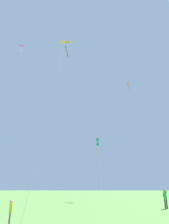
{
  "coord_description": "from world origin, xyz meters",
  "views": [
    {
      "loc": [
        -1.05,
        -4.64,
        1.74
      ],
      "look_at": [
        -3.0,
        25.39,
        12.5
      ],
      "focal_mm": 34.32,
      "sensor_mm": 36.0,
      "label": 1
    }
  ],
  "objects_px": {
    "person_far_back": "(165,197)",
    "kite_teal_box": "(98,143)",
    "kite_orange_box": "(129,87)",
    "person_child_small": "(10,210)",
    "kite_yellow_diamond": "(65,48)",
    "kite_pink_low": "(19,54)"
  },
  "relations": [
    {
      "from": "person_far_back",
      "to": "kite_teal_box",
      "type": "bearing_deg",
      "value": 111.37
    },
    {
      "from": "kite_orange_box",
      "to": "person_child_small",
      "type": "bearing_deg",
      "value": -108.97
    },
    {
      "from": "kite_yellow_diamond",
      "to": "kite_pink_low",
      "type": "relative_size",
      "value": 0.52
    },
    {
      "from": "kite_orange_box",
      "to": "kite_pink_low",
      "type": "height_order",
      "value": "kite_pink_low"
    },
    {
      "from": "kite_yellow_diamond",
      "to": "person_child_small",
      "type": "bearing_deg",
      "value": -104.92
    },
    {
      "from": "kite_pink_low",
      "to": "person_far_back",
      "type": "height_order",
      "value": "kite_pink_low"
    },
    {
      "from": "kite_teal_box",
      "to": "person_far_back",
      "type": "distance_m",
      "value": 18.7
    },
    {
      "from": "kite_orange_box",
      "to": "person_child_small",
      "type": "xyz_separation_m",
      "value": [
        -11.8,
        -34.31,
        -23.46
      ]
    },
    {
      "from": "person_far_back",
      "to": "kite_orange_box",
      "type": "bearing_deg",
      "value": 86.7
    },
    {
      "from": "kite_yellow_diamond",
      "to": "kite_teal_box",
      "type": "height_order",
      "value": "kite_yellow_diamond"
    },
    {
      "from": "kite_teal_box",
      "to": "kite_pink_low",
      "type": "height_order",
      "value": "kite_pink_low"
    },
    {
      "from": "kite_orange_box",
      "to": "person_far_back",
      "type": "bearing_deg",
      "value": -93.3
    },
    {
      "from": "kite_yellow_diamond",
      "to": "person_far_back",
      "type": "bearing_deg",
      "value": 27.97
    },
    {
      "from": "kite_yellow_diamond",
      "to": "kite_orange_box",
      "type": "bearing_deg",
      "value": 70.29
    },
    {
      "from": "person_child_small",
      "to": "person_far_back",
      "type": "xyz_separation_m",
      "value": [
        10.4,
        10.17,
        0.29
      ]
    },
    {
      "from": "person_far_back",
      "to": "person_child_small",
      "type": "bearing_deg",
      "value": -135.65
    },
    {
      "from": "kite_pink_low",
      "to": "kite_teal_box",
      "type": "bearing_deg",
      "value": 4.43
    },
    {
      "from": "person_child_small",
      "to": "kite_pink_low",
      "type": "bearing_deg",
      "value": 114.6
    },
    {
      "from": "kite_yellow_diamond",
      "to": "person_far_back",
      "type": "relative_size",
      "value": 9.22
    },
    {
      "from": "kite_orange_box",
      "to": "kite_pink_low",
      "type": "relative_size",
      "value": 0.84
    },
    {
      "from": "kite_yellow_diamond",
      "to": "person_child_small",
      "type": "distance_m",
      "value": 14.51
    },
    {
      "from": "kite_teal_box",
      "to": "kite_pink_low",
      "type": "bearing_deg",
      "value": -175.57
    }
  ]
}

